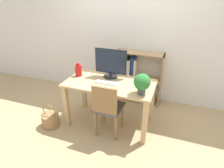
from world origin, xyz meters
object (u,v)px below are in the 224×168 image
potted_plant (142,83)px  chair (108,107)px  basket (51,120)px  keyboard (107,83)px  vase (78,70)px  bookshelf (130,78)px  monitor (111,63)px

potted_plant → chair: 0.63m
chair → basket: (-0.95, -0.14, -0.36)m
chair → keyboard: bearing=107.9°
vase → potted_plant: bearing=-13.2°
chair → bookshelf: 1.16m
potted_plant → bookshelf: bearing=111.7°
monitor → basket: 1.34m
keyboard → basket: keyboard is taller
keyboard → potted_plant: 0.59m
bookshelf → basket: bearing=-127.0°
keyboard → bookshelf: (0.12, 0.92, -0.28)m
chair → bookshelf: size_ratio=0.87×
potted_plant → chair: size_ratio=0.34×
vase → potted_plant: (1.10, -0.26, 0.07)m
vase → chair: vase is taller
potted_plant → vase: bearing=166.8°
potted_plant → basket: bearing=-170.7°
keyboard → bookshelf: size_ratio=0.38×
vase → potted_plant: size_ratio=0.78×
chair → bookshelf: (0.03, 1.16, -0.01)m
keyboard → chair: size_ratio=0.44×
vase → chair: (0.64, -0.35, -0.36)m
bookshelf → chair: bearing=-91.5°
keyboard → potted_plant: bearing=-15.4°
potted_plant → chair: (-0.46, -0.09, -0.43)m
potted_plant → basket: potted_plant is taller
basket → keyboard: bearing=24.1°
monitor → potted_plant: bearing=-33.7°
monitor → potted_plant: (0.59, -0.39, -0.08)m
potted_plant → chair: bearing=-169.0°
monitor → vase: 0.55m
vase → potted_plant: potted_plant is taller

